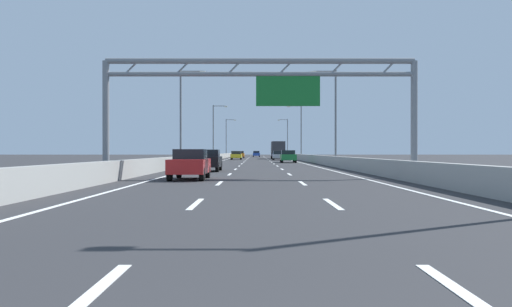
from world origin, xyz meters
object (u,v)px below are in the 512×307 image
object	(u,v)px
streetlamp_right_distant	(287,135)
red_car	(190,164)
silver_car	(279,155)
black_car	(208,160)
box_truck	(278,149)
green_car	(288,156)
streetlamp_left_distant	(227,135)
blue_car	(256,154)
sign_gantry	(264,86)
yellow_car	(236,155)
orange_car	(240,154)
streetlamp_left_far	(215,129)
streetlamp_right_far	(300,129)
streetlamp_left_mid	(183,111)
streetlamp_right_mid	(333,111)

from	to	relation	value
streetlamp_right_distant	red_car	distance (m)	107.45
silver_car	streetlamp_right_distant	bearing A→B (deg)	85.23
black_car	box_truck	bearing A→B (deg)	83.14
streetlamp_right_distant	green_car	xyz separation A→B (m)	(-3.73, -67.77, -4.62)
streetlamp_left_distant	blue_car	bearing A→B (deg)	-7.41
streetlamp_right_distant	sign_gantry	bearing A→B (deg)	-93.97
yellow_car	box_truck	size ratio (longest dim) A/B	0.46
streetlamp_left_distant	black_car	bearing A→B (deg)	-87.67
streetlamp_left_distant	orange_car	bearing A→B (deg)	-79.93
streetlamp_left_far	yellow_car	size ratio (longest dim) A/B	2.32
streetlamp_right_distant	yellow_car	xyz separation A→B (m)	(-11.00, -44.07, -4.65)
orange_car	black_car	bearing A→B (deg)	-90.03
streetlamp_right_far	box_truck	bearing A→B (deg)	121.15
streetlamp_right_far	streetlamp_right_distant	bearing A→B (deg)	90.00
streetlamp_right_far	yellow_car	size ratio (longest dim) A/B	2.32
blue_car	silver_car	xyz separation A→B (m)	(3.49, -48.20, -0.02)
blue_car	yellow_car	size ratio (longest dim) A/B	1.13
streetlamp_left_distant	blue_car	xyz separation A→B (m)	(7.34, -0.96, -4.63)
blue_car	box_truck	world-z (taller)	box_truck
red_car	blue_car	xyz separation A→B (m)	(3.37, 105.83, 0.01)
sign_gantry	yellow_car	world-z (taller)	sign_gantry
black_car	orange_car	distance (m)	73.68
black_car	silver_car	bearing A→B (deg)	81.55
sign_gantry	green_car	size ratio (longest dim) A/B	3.80
streetlamp_right_distant	yellow_car	size ratio (longest dim) A/B	2.32
streetlamp_left_far	box_truck	xyz separation A→B (m)	(11.31, 5.98, -3.65)
black_car	green_car	bearing A→B (deg)	75.41
red_car	orange_car	world-z (taller)	red_car
streetlamp_right_distant	streetlamp_left_distant	bearing A→B (deg)	180.00
streetlamp_left_mid	box_truck	size ratio (longest dim) A/B	1.06
streetlamp_right_far	red_car	distance (m)	67.66
streetlamp_right_far	streetlamp_right_distant	world-z (taller)	same
streetlamp_left_distant	streetlamp_left_far	bearing A→B (deg)	-90.00
red_car	orange_car	distance (m)	84.61
streetlamp_left_mid	red_car	distance (m)	27.12
blue_car	orange_car	bearing A→B (deg)	-99.12
streetlamp_left_distant	green_car	distance (m)	68.84
streetlamp_left_mid	streetlamp_right_distant	distance (m)	81.74
silver_car	box_truck	world-z (taller)	box_truck
silver_car	yellow_car	world-z (taller)	silver_car
streetlamp_right_far	red_car	world-z (taller)	streetlamp_right_far
streetlamp_right_mid	blue_car	distance (m)	79.91
streetlamp_left_mid	streetlamp_left_distant	size ratio (longest dim) A/B	1.00
silver_car	green_car	world-z (taller)	green_car
streetlamp_right_distant	yellow_car	distance (m)	45.66
yellow_car	orange_car	bearing A→B (deg)	89.99
black_car	red_car	bearing A→B (deg)	-89.58
sign_gantry	blue_car	xyz separation A→B (m)	(-0.31, 103.87, -4.09)
blue_car	box_truck	bearing A→B (deg)	-83.19
streetlamp_right_distant	green_car	distance (m)	68.03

